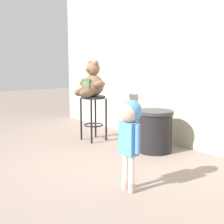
{
  "coord_description": "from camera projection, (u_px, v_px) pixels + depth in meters",
  "views": [
    {
      "loc": [
        2.98,
        -2.23,
        1.35
      ],
      "look_at": [
        -0.22,
        0.4,
        0.68
      ],
      "focal_mm": 46.9,
      "sensor_mm": 36.0,
      "label": 1
    }
  ],
  "objects": [
    {
      "name": "ground_plane",
      "position": [
        99.0,
        168.0,
        3.89
      ],
      "size": [
        24.0,
        24.0,
        0.0
      ],
      "primitive_type": "plane",
      "color": "gray"
    },
    {
      "name": "building_wall",
      "position": [
        189.0,
        24.0,
        4.7
      ],
      "size": [
        6.98,
        0.3,
        3.99
      ],
      "primitive_type": "cube",
      "color": "#B7AF97",
      "rests_on": "ground_plane"
    },
    {
      "name": "bar_stool_with_teddy",
      "position": [
        93.0,
        108.0,
        5.22
      ],
      "size": [
        0.43,
        0.43,
        0.8
      ],
      "color": "black",
      "rests_on": "ground_plane"
    },
    {
      "name": "teddy_bear",
      "position": [
        92.0,
        83.0,
        5.13
      ],
      "size": [
        0.59,
        0.53,
        0.63
      ],
      "color": "brown",
      "rests_on": "bar_stool_with_teddy"
    },
    {
      "name": "child_walking",
      "position": [
        130.0,
        126.0,
        3.06
      ],
      "size": [
        0.32,
        0.25,
        0.99
      ],
      "rotation": [
        0.0,
        0.0,
        -2.76
      ],
      "color": "#C99D92",
      "rests_on": "ground_plane"
    },
    {
      "name": "trash_bin",
      "position": [
        155.0,
        131.0,
        4.58
      ],
      "size": [
        0.57,
        0.57,
        0.65
      ],
      "color": "black",
      "rests_on": "ground_plane"
    }
  ]
}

